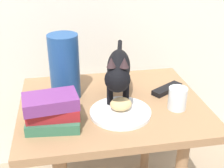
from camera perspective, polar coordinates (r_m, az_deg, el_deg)
name	(u,v)px	position (r m, az deg, el deg)	size (l,w,h in m)	color
side_table	(112,120)	(1.23, 0.00, -6.84)	(0.72, 0.58, 0.55)	#9E724C
plate	(120,112)	(1.11, 1.61, -5.41)	(0.22, 0.22, 0.01)	white
bread_roll	(121,104)	(1.10, 1.69, -3.84)	(0.08, 0.06, 0.05)	#E0BC7A
cat	(118,70)	(1.15, 1.24, 2.75)	(0.15, 0.47, 0.23)	black
book_stack	(53,111)	(1.04, -11.20, -5.08)	(0.19, 0.14, 0.12)	#336B4C
green_vase	(65,67)	(1.19, -8.99, 3.19)	(0.12, 0.12, 0.26)	navy
candle_jar	(177,99)	(1.15, 12.28, -2.89)	(0.07, 0.07, 0.08)	silver
tv_remote	(167,89)	(1.29, 10.39, -0.95)	(0.15, 0.04, 0.02)	black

